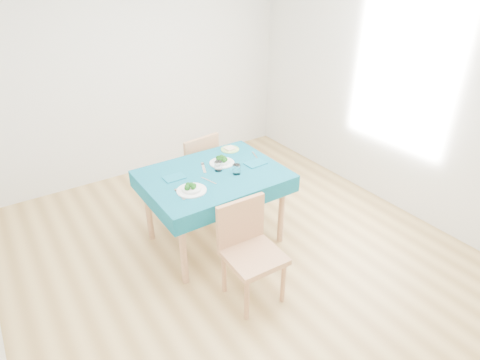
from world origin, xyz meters
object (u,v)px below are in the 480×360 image
chair_near (254,245)px  bowl_near (191,187)px  table (215,208)px  bowl_far (222,160)px  side_plate (230,149)px  chair_far (192,158)px

chair_near → bowl_near: size_ratio=4.19×
table → chair_near: (-0.14, -0.85, 0.16)m
bowl_far → side_plate: bowl_far is taller
table → chair_near: 0.87m
table → chair_far: chair_far is taller
chair_far → side_plate: (0.22, -0.45, 0.22)m
table → side_plate: side_plate is taller
table → side_plate: bearing=40.8°
side_plate → bowl_far: bearing=-136.5°
chair_near → bowl_near: chair_near is taller
table → chair_far: 0.84m
bowl_near → chair_near: bearing=-75.1°
chair_near → chair_far: (0.32, 1.65, 0.01)m
bowl_near → side_plate: bearing=36.0°
bowl_far → table: bearing=-143.2°
table → bowl_near: size_ratio=4.94×
chair_far → bowl_far: size_ratio=4.50×
chair_far → bowl_near: 1.12m
table → side_plate: (0.41, 0.35, 0.38)m
table → chair_far: bearing=77.0°
chair_far → bowl_near: size_ratio=4.23×
table → side_plate: 0.66m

